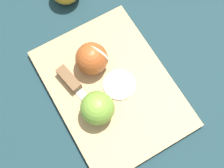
% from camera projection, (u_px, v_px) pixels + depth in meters
% --- Properties ---
extents(ground_plane, '(4.00, 4.00, 0.00)m').
position_uv_depth(ground_plane, '(112.00, 90.00, 0.65)').
color(ground_plane, '#193338').
extents(cutting_board, '(0.35, 0.28, 0.02)m').
position_uv_depth(cutting_board, '(112.00, 88.00, 0.65)').
color(cutting_board, tan).
rests_on(cutting_board, ground_plane).
extents(apple_half_left, '(0.07, 0.07, 0.07)m').
position_uv_depth(apple_half_left, '(94.00, 57.00, 0.63)').
color(apple_half_left, '#AD4C1E').
rests_on(apple_half_left, cutting_board).
extents(apple_half_right, '(0.07, 0.07, 0.07)m').
position_uv_depth(apple_half_right, '(97.00, 108.00, 0.59)').
color(apple_half_right, olive).
rests_on(apple_half_right, cutting_board).
extents(knife, '(0.14, 0.02, 0.02)m').
position_uv_depth(knife, '(72.00, 82.00, 0.63)').
color(knife, silver).
rests_on(knife, cutting_board).
extents(apple_slice, '(0.07, 0.07, 0.00)m').
position_uv_depth(apple_slice, '(119.00, 85.00, 0.64)').
color(apple_slice, '#EFE5C6').
rests_on(apple_slice, cutting_board).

